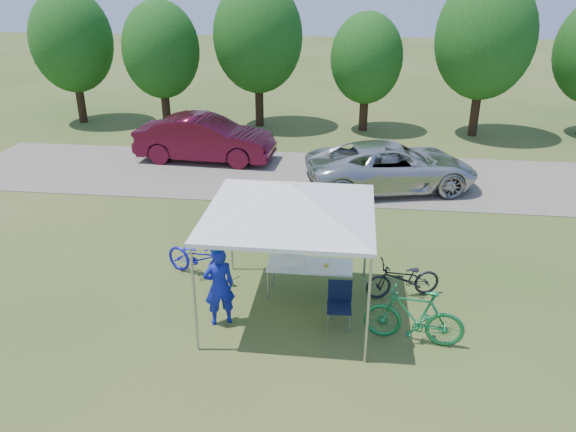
# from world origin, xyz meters

# --- Properties ---
(ground) EXTENTS (100.00, 100.00, 0.00)m
(ground) POSITION_xyz_m (0.00, 0.00, 0.00)
(ground) COLOR #2D5119
(ground) RESTS_ON ground
(gravel_strip) EXTENTS (24.00, 5.00, 0.02)m
(gravel_strip) POSITION_xyz_m (0.00, 8.00, 0.01)
(gravel_strip) COLOR gray
(gravel_strip) RESTS_ON ground
(canopy) EXTENTS (4.53, 4.53, 3.00)m
(canopy) POSITION_xyz_m (0.00, 0.00, 2.65)
(canopy) COLOR #A5A5AA
(canopy) RESTS_ON ground
(treeline) EXTENTS (24.89, 4.28, 6.30)m
(treeline) POSITION_xyz_m (-0.29, 14.05, 3.53)
(treeline) COLOR #382314
(treeline) RESTS_ON ground
(folding_table) EXTENTS (1.76, 0.73, 0.72)m
(folding_table) POSITION_xyz_m (0.35, 0.61, 0.68)
(folding_table) COLOR white
(folding_table) RESTS_ON ground
(folding_chair) EXTENTS (0.48, 0.50, 0.90)m
(folding_chair) POSITION_xyz_m (1.00, -0.38, 0.53)
(folding_chair) COLOR black
(folding_chair) RESTS_ON ground
(cooler) EXTENTS (0.50, 0.34, 0.36)m
(cooler) POSITION_xyz_m (-0.00, 0.61, 0.91)
(cooler) COLOR white
(cooler) RESTS_ON folding_table
(ice_cream_cup) EXTENTS (0.08, 0.08, 0.06)m
(ice_cream_cup) POSITION_xyz_m (0.69, 0.56, 0.75)
(ice_cream_cup) COLOR gold
(ice_cream_cup) RESTS_ON folding_table
(cyclist) EXTENTS (0.70, 0.60, 1.63)m
(cyclist) POSITION_xyz_m (-1.28, -0.61, 0.81)
(cyclist) COLOR #131EA2
(cyclist) RESTS_ON ground
(bike_blue) EXTENTS (1.84, 1.27, 0.92)m
(bike_blue) POSITION_xyz_m (-2.17, 1.09, 0.46)
(bike_blue) COLOR #1815BE
(bike_blue) RESTS_ON ground
(bike_green) EXTENTS (1.88, 0.77, 1.10)m
(bike_green) POSITION_xyz_m (2.37, -0.78, 0.55)
(bike_green) COLOR #1B793F
(bike_green) RESTS_ON ground
(bike_dark) EXTENTS (1.70, 1.00, 0.84)m
(bike_dark) POSITION_xyz_m (2.29, 0.78, 0.42)
(bike_dark) COLOR black
(bike_dark) RESTS_ON ground
(minivan) EXTENTS (5.69, 3.67, 1.46)m
(minivan) POSITION_xyz_m (2.34, 7.13, 0.75)
(minivan) COLOR silver
(minivan) RESTS_ON gravel_strip
(sedan) EXTENTS (4.95, 1.96, 1.60)m
(sedan) POSITION_xyz_m (-4.10, 9.22, 0.82)
(sedan) COLOR #4A0C1E
(sedan) RESTS_ON gravel_strip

